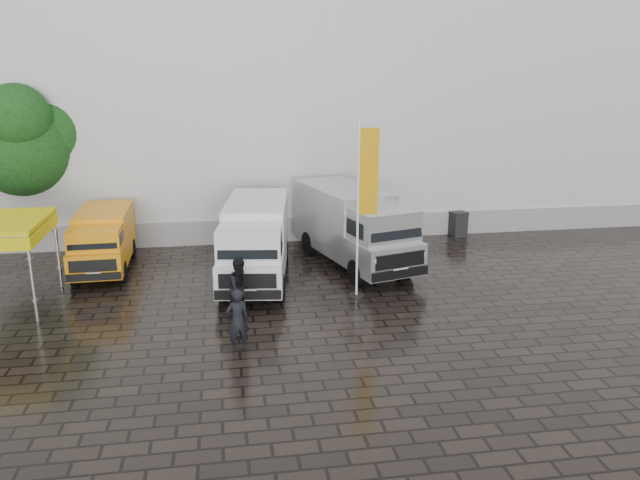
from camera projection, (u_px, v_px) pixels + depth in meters
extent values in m
plane|color=black|center=(345.00, 310.00, 18.97)|extent=(120.00, 120.00, 0.00)
cube|color=silver|center=(324.00, 88.00, 32.84)|extent=(44.00, 16.00, 12.00)
cube|color=gray|center=(355.00, 227.00, 26.69)|extent=(44.00, 0.15, 1.00)
cylinder|color=silver|center=(58.00, 250.00, 20.66)|extent=(0.10, 0.10, 2.56)
cylinder|color=silver|center=(32.00, 279.00, 17.82)|extent=(0.10, 0.10, 2.56)
cylinder|color=black|center=(356.00, 295.00, 20.15)|extent=(0.50, 0.50, 0.04)
cylinder|color=white|center=(358.00, 211.00, 19.39)|extent=(0.07, 0.07, 5.60)
cube|color=orange|center=(369.00, 172.00, 19.11)|extent=(0.60, 0.03, 2.69)
cylinder|color=black|center=(29.00, 208.00, 24.66)|extent=(0.48, 0.48, 3.46)
sphere|color=#133711|center=(21.00, 147.00, 24.00)|extent=(3.80, 3.80, 3.80)
sphere|color=#133711|center=(6.00, 104.00, 24.34)|extent=(2.24, 2.24, 2.24)
cube|color=black|center=(458.00, 224.00, 27.01)|extent=(0.74, 0.74, 1.07)
imported|color=black|center=(237.00, 320.00, 16.07)|extent=(0.69, 0.53, 1.69)
imported|color=black|center=(241.00, 288.00, 18.19)|extent=(1.11, 1.06, 1.81)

